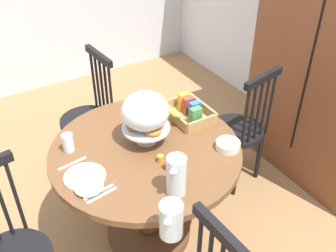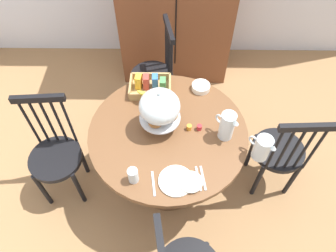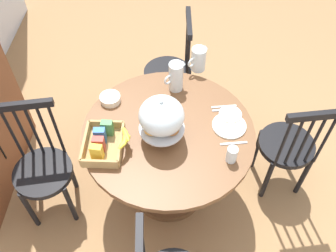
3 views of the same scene
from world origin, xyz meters
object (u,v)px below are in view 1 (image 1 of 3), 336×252
Objects in this scene: milk_pitcher at (176,177)px; china_plate_large at (85,177)px; china_plate_small at (89,186)px; drinking_glass at (68,143)px; orange_juice_pitcher at (171,221)px; windsor_chair_by_cabinet at (89,120)px; dining_table at (147,178)px; cereal_bowl at (228,145)px; windsor_chair_near_window at (239,132)px; pastry_stand_with_dome at (146,113)px; cereal_basket at (187,111)px.

china_plate_large is at bearing -133.42° from milk_pitcher.
china_plate_small reaches higher than china_plate_large.
china_plate_large is at bearing -1.67° from drinking_glass.
orange_juice_pitcher is 0.50m from china_plate_small.
china_plate_small is at bearing -7.61° from china_plate_large.
dining_table is at bearing 2.63° from windsor_chair_by_cabinet.
orange_juice_pitcher is 1.29× the size of cereal_bowl.
china_plate_small is (0.09, -0.01, 0.01)m from china_plate_large.
orange_juice_pitcher is 0.70m from cereal_bowl.
windsor_chair_by_cabinet reaches higher than china_plate_small.
windsor_chair_near_window is 0.95m from pastry_stand_with_dome.
pastry_stand_with_dome is at bearing -84.22° from windsor_chair_near_window.
drinking_glass reaches higher than china_plate_small.
windsor_chair_near_window is at bearing 125.22° from orange_juice_pitcher.
windsor_chair_by_cabinet reaches higher than milk_pitcher.
orange_juice_pitcher reaches higher than china_plate_large.
milk_pitcher is at bearing -59.24° from windsor_chair_near_window.
cereal_basket is 0.80m from china_plate_large.
cereal_basket is 1.44× the size of china_plate_large.
drinking_glass is at bearing -118.33° from dining_table.
dining_table is 0.70m from orange_juice_pitcher.
dining_table is 3.51× the size of cereal_basket.
pastry_stand_with_dome is at bearing 146.64° from dining_table.
orange_juice_pitcher is 0.57× the size of cereal_basket.
cereal_basket reaches higher than drinking_glass.
pastry_stand_with_dome reaches higher than drinking_glass.
cereal_bowl is at bearing -49.13° from windsor_chair_near_window.
dining_table is at bearing 61.67° from drinking_glass.
windsor_chair_by_cabinet is 4.47× the size of milk_pitcher.
milk_pitcher reaches higher than cereal_basket.
cereal_basket reaches higher than dining_table.
milk_pitcher reaches higher than china_plate_large.
milk_pitcher is at bearing -72.12° from cereal_bowl.
windsor_chair_by_cabinet is 0.81m from drinking_glass.
dining_table is 5.05× the size of china_plate_large.
cereal_basket is at bearing -90.21° from windsor_chair_near_window.
china_plate_large is 1.47× the size of china_plate_small.
drinking_glass is (-0.07, -0.76, 0.01)m from cereal_basket.
cereal_bowl reaches higher than dining_table.
orange_juice_pitcher is at bearing 19.75° from china_plate_large.
china_plate_small is at bearing -20.04° from windsor_chair_by_cabinet.
pastry_stand_with_dome is 1.56× the size of china_plate_large.
windsor_chair_by_cabinet is 4.43× the size of china_plate_large.
windsor_chair_by_cabinet is 6.50× the size of china_plate_small.
cereal_bowl is at bearing 120.43° from orange_juice_pitcher.
milk_pitcher reaches higher than drinking_glass.
windsor_chair_near_window is (-0.14, 0.84, -0.05)m from dining_table.
orange_juice_pitcher reaches higher than cereal_basket.
orange_juice_pitcher reaches higher than dining_table.
milk_pitcher is 1.98× the size of drinking_glass.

